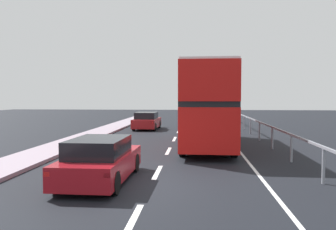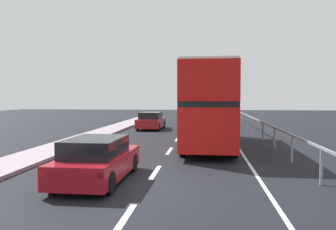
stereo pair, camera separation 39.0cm
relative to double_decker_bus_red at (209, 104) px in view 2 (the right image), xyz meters
name	(u,v)px [view 2 (the right image)]	position (x,y,z in m)	size (l,w,h in m)	color
ground_plane	(149,184)	(-1.94, -8.25, -2.32)	(74.93, 120.00, 0.10)	black
lane_paint_markings	(212,144)	(0.16, 0.60, -2.27)	(3.60, 46.00, 0.01)	silver
bridge_side_railing	(268,128)	(3.26, 0.75, -1.34)	(0.10, 42.00, 1.16)	gray
double_decker_bus_red	(209,104)	(0.00, 0.00, 0.00)	(2.68, 10.18, 4.24)	red
hatchback_car_near	(97,160)	(-3.56, -8.25, -1.61)	(1.85, 4.30, 1.38)	maroon
sedan_car_ahead	(151,121)	(-4.60, 9.07, -1.60)	(1.97, 4.06, 1.40)	maroon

